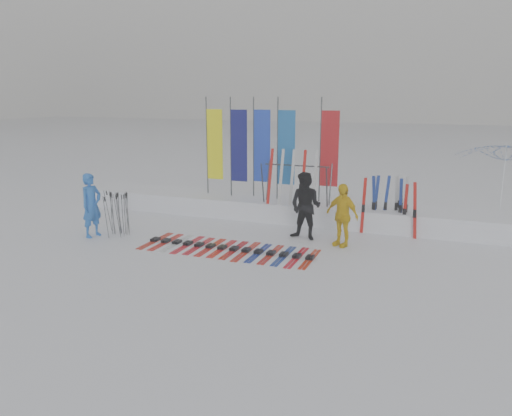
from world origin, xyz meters
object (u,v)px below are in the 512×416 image
at_px(person_black, 306,206).
at_px(person_yellow, 342,215).
at_px(person_blue, 92,205).
at_px(ski_row, 228,248).
at_px(ski_rack, 296,179).
at_px(tent_canopy, 502,184).

relative_size(person_black, person_yellow, 1.12).
height_order(person_black, person_yellow, person_black).
height_order(person_blue, person_yellow, person_blue).
relative_size(ski_row, ski_rack, 2.20).
distance_m(person_blue, person_yellow, 6.82).
xyz_separation_m(person_blue, ski_row, (4.01, 0.21, -0.85)).
bearing_deg(person_black, person_yellow, -3.12).
bearing_deg(person_black, tent_canopy, 45.71).
bearing_deg(person_yellow, ski_row, -127.25).
xyz_separation_m(person_black, person_yellow, (1.04, -0.26, -0.10)).
bearing_deg(person_blue, tent_canopy, -53.83).
height_order(person_blue, ski_row, person_blue).
distance_m(tent_canopy, ski_row, 8.53).
distance_m(person_yellow, ski_rack, 2.63).
relative_size(person_blue, ski_rack, 0.87).
distance_m(person_yellow, tent_canopy, 5.57).
xyz_separation_m(tent_canopy, ski_row, (-6.65, -5.19, -1.23)).
xyz_separation_m(person_yellow, tent_canopy, (4.03, 3.82, 0.44)).
bearing_deg(person_blue, person_black, -62.47).
bearing_deg(tent_canopy, person_blue, -153.13).
bearing_deg(person_blue, ski_row, -77.66).
bearing_deg(ski_rack, person_blue, -144.61).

